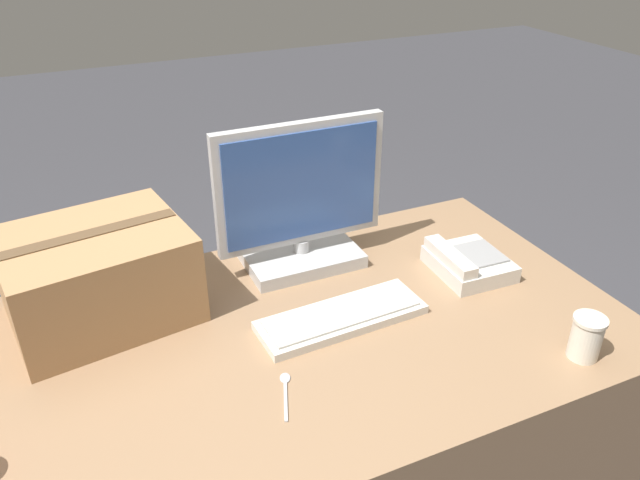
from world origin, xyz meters
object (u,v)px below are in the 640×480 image
object	(u,v)px
desk_phone	(467,263)
spoon	(285,388)
monitor	(301,209)
paper_cup_right	(586,337)
cardboard_box	(98,275)
keyboard	(342,317)

from	to	relation	value
desk_phone	spoon	bearing A→B (deg)	-157.87
monitor	spoon	distance (m)	0.54
paper_cup_right	spoon	distance (m)	0.68
paper_cup_right	cardboard_box	world-z (taller)	cardboard_box
keyboard	spoon	xyz separation A→B (m)	(-0.21, -0.17, -0.01)
desk_phone	paper_cup_right	xyz separation A→B (m)	(0.02, -0.40, 0.02)
keyboard	desk_phone	xyz separation A→B (m)	(0.41, 0.06, 0.02)
monitor	keyboard	size ratio (longest dim) A/B	1.11
spoon	cardboard_box	bearing A→B (deg)	55.91
desk_phone	paper_cup_right	distance (m)	0.40
monitor	paper_cup_right	xyz separation A→B (m)	(0.42, -0.63, -0.12)
desk_phone	paper_cup_right	bearing A→B (deg)	-84.31
desk_phone	paper_cup_right	size ratio (longest dim) A/B	2.05
cardboard_box	keyboard	bearing A→B (deg)	-27.34
paper_cup_right	cardboard_box	distance (m)	1.14
desk_phone	spoon	world-z (taller)	desk_phone
monitor	paper_cup_right	size ratio (longest dim) A/B	4.46
monitor	spoon	world-z (taller)	monitor
cardboard_box	spoon	bearing A→B (deg)	-54.60
monitor	cardboard_box	xyz separation A→B (m)	(-0.54, -0.02, -0.06)
keyboard	monitor	bearing A→B (deg)	83.79
monitor	desk_phone	xyz separation A→B (m)	(0.40, -0.23, -0.14)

